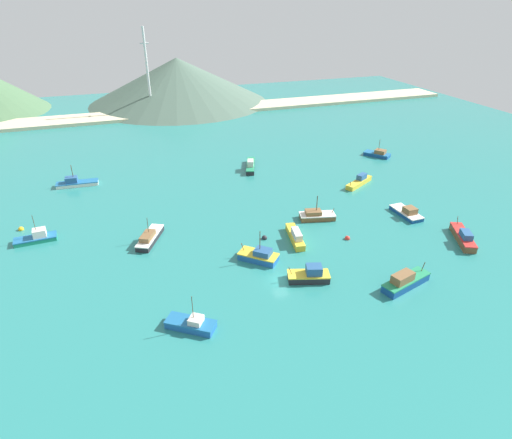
% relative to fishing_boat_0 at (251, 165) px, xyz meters
% --- Properties ---
extents(ground, '(260.00, 280.00, 0.50)m').
position_rel_fishing_boat_0_xyz_m(ground, '(-11.43, -21.38, -1.17)').
color(ground, teal).
extents(fishing_boat_0, '(5.80, 11.26, 2.83)m').
position_rel_fishing_boat_0_xyz_m(fishing_boat_0, '(0.00, 0.00, 0.00)').
color(fishing_boat_0, '#232328').
rests_on(fishing_boat_0, ground).
extents(fishing_boat_1, '(7.58, 4.85, 2.82)m').
position_rel_fishing_boat_0_xyz_m(fishing_boat_1, '(-6.79, -52.77, 0.08)').
color(fishing_boat_1, '#232328').
rests_on(fishing_boat_1, ground).
extents(fishing_boat_2, '(9.58, 6.75, 2.53)m').
position_rel_fishing_boat_0_xyz_m(fishing_boat_2, '(22.58, -19.51, -0.07)').
color(fishing_boat_2, gold).
rests_on(fishing_boat_2, ground).
extents(fishing_boat_3, '(8.05, 4.76, 5.45)m').
position_rel_fishing_boat_0_xyz_m(fishing_boat_3, '(4.07, -32.97, -0.11)').
color(fishing_boat_3, brown).
rests_on(fishing_boat_3, ground).
extents(fishing_boat_4, '(3.48, 9.55, 2.55)m').
position_rel_fishing_boat_0_xyz_m(fishing_boat_4, '(-3.81, -39.87, 0.03)').
color(fishing_boat_4, gold).
rests_on(fishing_boat_4, ground).
extents(fishing_boat_5, '(7.91, 3.39, 5.60)m').
position_rel_fishing_boat_0_xyz_m(fishing_boat_5, '(-51.76, -23.81, -0.11)').
color(fishing_boat_5, '#198466').
rests_on(fishing_boat_5, ground).
extents(fishing_boat_6, '(7.42, 7.14, 6.04)m').
position_rel_fishing_boat_0_xyz_m(fishing_boat_6, '(-12.83, -44.26, 0.01)').
color(fishing_boat_6, '#1E5BA8').
rests_on(fishing_boat_6, ground).
extents(fishing_boat_7, '(9.80, 5.19, 3.04)m').
position_rel_fishing_boat_0_xyz_m(fishing_boat_7, '(7.27, -59.51, 0.16)').
color(fishing_boat_7, '#14478C').
rests_on(fishing_boat_7, ground).
extents(fishing_boat_8, '(3.45, 8.16, 2.27)m').
position_rel_fishing_boat_0_xyz_m(fishing_boat_8, '(23.44, -37.89, -0.17)').
color(fishing_boat_8, '#14478C').
rests_on(fishing_boat_8, ground).
extents(fishing_boat_9, '(6.51, 9.47, 5.23)m').
position_rel_fishing_boat_0_xyz_m(fishing_boat_9, '(-30.86, -31.01, -0.10)').
color(fishing_boat_9, '#232328').
rests_on(fishing_boat_9, ground).
extents(fishing_boat_10, '(10.18, 3.42, 5.46)m').
position_rel_fishing_boat_0_xyz_m(fishing_boat_10, '(-45.26, 2.86, -0.13)').
color(fishing_boat_10, silver).
rests_on(fishing_boat_10, ground).
extents(fishing_boat_11, '(7.13, 7.90, 5.16)m').
position_rel_fishing_boat_0_xyz_m(fishing_boat_11, '(38.95, -2.47, -0.16)').
color(fishing_boat_11, '#14478C').
rests_on(fishing_boat_11, ground).
extents(fishing_boat_12, '(6.33, 10.00, 2.96)m').
position_rel_fishing_boat_0_xyz_m(fishing_boat_12, '(27.08, -50.63, 0.02)').
color(fishing_boat_12, brown).
rests_on(fishing_boat_12, ground).
extents(fishing_boat_13, '(7.51, 6.41, 5.73)m').
position_rel_fishing_boat_0_xyz_m(fishing_boat_13, '(-27.98, -57.96, -0.19)').
color(fishing_boat_13, '#1E5BA8').
rests_on(fishing_boat_13, ground).
extents(buoy_0, '(1.08, 1.08, 1.08)m').
position_rel_fishing_boat_0_xyz_m(buoy_0, '(-9.36, -37.37, -0.74)').
color(buoy_0, '#232328').
rests_on(buoy_0, ground).
extents(buoy_1, '(1.08, 1.08, 1.08)m').
position_rel_fishing_boat_0_xyz_m(buoy_1, '(-55.38, -17.96, -0.74)').
color(buoy_1, gold).
rests_on(buoy_1, ground).
extents(buoy_2, '(1.04, 1.04, 1.04)m').
position_rel_fishing_boat_0_xyz_m(buoy_2, '(6.11, -42.72, -0.74)').
color(buoy_2, red).
rests_on(buoy_2, ground).
extents(beach_strip, '(247.00, 14.50, 1.20)m').
position_rel_fishing_boat_0_xyz_m(beach_strip, '(-11.43, 67.74, -0.32)').
color(beach_strip, beige).
rests_on(beach_strip, ground).
extents(hill_central, '(77.42, 77.42, 18.72)m').
position_rel_fishing_boat_0_xyz_m(hill_central, '(-4.50, 87.79, 8.43)').
color(hill_central, '#4C6656').
rests_on(hill_central, ground).
extents(radio_tower, '(3.24, 2.59, 32.36)m').
position_rel_fishing_boat_0_xyz_m(radio_tower, '(-18.65, 69.23, 15.58)').
color(radio_tower, silver).
rests_on(radio_tower, ground).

